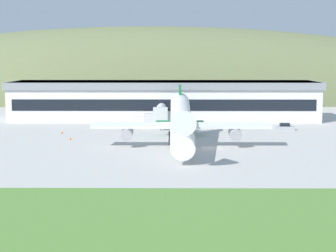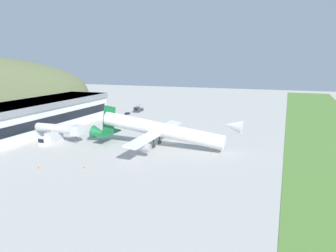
{
  "view_description": "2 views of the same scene",
  "coord_description": "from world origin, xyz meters",
  "views": [
    {
      "loc": [
        -7.47,
        -105.3,
        17.34
      ],
      "look_at": [
        -8.29,
        -0.72,
        4.31
      ],
      "focal_mm": 60.0,
      "sensor_mm": 36.0,
      "label": 1
    },
    {
      "loc": [
        -89.74,
        -32.76,
        24.79
      ],
      "look_at": [
        -5.98,
        -2.15,
        6.36
      ],
      "focal_mm": 35.0,
      "sensor_mm": 36.0,
      "label": 2
    }
  ],
  "objects": [
    {
      "name": "ground_plane",
      "position": [
        0.0,
        0.0,
        0.0
      ],
      "size": [
        374.91,
        374.91,
        0.0
      ],
      "primitive_type": "plane",
      "color": "#B7B5AF"
    },
    {
      "name": "service_car_0",
      "position": [
        19.19,
        26.15,
        0.7
      ],
      "size": [
        4.26,
        2.02,
        1.69
      ],
      "color": "#999EA3",
      "rests_on": "ground_plane"
    },
    {
      "name": "cargo_airplane",
      "position": [
        -5.81,
        0.64,
        4.88
      ],
      "size": [
        34.5,
        45.38,
        11.01
      ],
      "color": "white"
    },
    {
      "name": "jetway_0",
      "position": [
        -10.25,
        30.67,
        3.99
      ],
      "size": [
        3.38,
        15.99,
        5.43
      ],
      "color": "silver",
      "rests_on": "ground_plane"
    },
    {
      "name": "terminal_building",
      "position": [
        -9.72,
        48.14,
        5.97
      ],
      "size": [
        83.51,
        18.37,
        10.54
      ],
      "color": "silver",
      "rests_on": "ground_plane"
    },
    {
      "name": "service_car_1",
      "position": [
        36.49,
        32.16,
        0.69
      ],
      "size": [
        4.3,
        1.92,
        1.68
      ],
      "color": "#999EA3",
      "rests_on": "ground_plane"
    },
    {
      "name": "fuel_truck",
      "position": [
        50.4,
        33.2,
        1.5
      ],
      "size": [
        7.71,
        2.86,
        3.21
      ],
      "color": "#333338",
      "rests_on": "ground_plane"
    },
    {
      "name": "box_truck",
      "position": [
        -12.7,
        32.38,
        1.54
      ],
      "size": [
        8.38,
        2.62,
        3.28
      ],
      "color": "silver",
      "rests_on": "ground_plane"
    },
    {
      "name": "traffic_cone_1",
      "position": [
        -32.45,
        20.05,
        0.28
      ],
      "size": [
        0.52,
        0.52,
        0.58
      ],
      "color": "orange",
      "rests_on": "ground_plane"
    },
    {
      "name": "traffic_cone_0",
      "position": [
        -28.77,
        10.27,
        0.28
      ],
      "size": [
        0.52,
        0.52,
        0.58
      ],
      "color": "orange",
      "rests_on": "ground_plane"
    }
  ]
}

